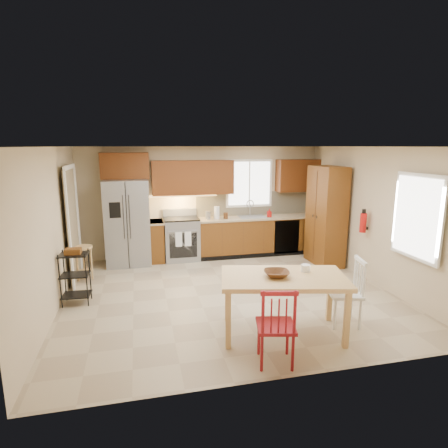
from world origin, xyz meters
TOP-DOWN VIEW (x-y plane):
  - floor at (0.00, 0.00)m, footprint 5.50×5.50m
  - ceiling at (0.00, 0.00)m, footprint 5.50×5.00m
  - wall_back at (0.00, 2.50)m, footprint 5.50×0.02m
  - wall_front at (0.00, -2.50)m, footprint 5.50×0.02m
  - wall_left at (-2.75, 0.00)m, footprint 0.02×5.00m
  - wall_right at (2.75, 0.00)m, footprint 0.02×5.00m
  - refrigerator at (-1.70, 2.12)m, footprint 0.92×0.75m
  - range_stove at (-0.55, 2.19)m, footprint 0.76×0.63m
  - base_cabinet_narrow at (-1.10, 2.20)m, footprint 0.30×0.60m
  - base_cabinet_run at (1.29, 2.20)m, footprint 2.92×0.60m
  - dishwasher at (1.85, 1.91)m, footprint 0.60×0.02m
  - backsplash at (1.29, 2.48)m, footprint 2.92×0.03m
  - upper_over_fridge at (-1.70, 2.33)m, footprint 1.00×0.35m
  - upper_left_block at (-0.25, 2.33)m, footprint 1.80×0.35m
  - upper_right_block at (2.25, 2.33)m, footprint 1.00×0.35m
  - window_back at (1.10, 2.48)m, footprint 1.12×0.04m
  - sink at (1.10, 2.20)m, footprint 0.62×0.46m
  - undercab_glow at (-0.55, 2.30)m, footprint 1.60×0.30m
  - soap_bottle at (1.48, 2.10)m, footprint 0.09×0.09m
  - paper_towel at (0.25, 2.15)m, footprint 0.12×0.12m
  - canister_steel at (0.05, 2.15)m, footprint 0.11×0.11m
  - canister_wood at (0.45, 2.12)m, footprint 0.10×0.10m
  - pantry at (2.43, 1.20)m, footprint 0.50×0.95m
  - fire_extinguisher at (2.63, 0.15)m, footprint 0.12×0.12m
  - window_right at (2.68, -1.15)m, footprint 0.04×1.02m
  - doorway at (-2.67, 1.30)m, footprint 0.04×0.95m
  - dining_table at (0.38, -1.52)m, footprint 1.81×1.27m
  - chair_red at (0.03, -2.17)m, footprint 0.54×0.54m
  - chair_white at (1.33, -1.47)m, footprint 0.54×0.54m
  - table_bowl at (0.28, -1.52)m, footprint 0.40×0.40m
  - table_jar at (0.74, -1.42)m, footprint 0.15×0.15m
  - bar_stool at (-2.50, 1.25)m, footprint 0.41×0.41m
  - utility_cart at (-2.50, 0.16)m, footprint 0.46×0.36m

SIDE VIEW (x-z plane):
  - floor at x=0.00m, z-range 0.00..0.00m
  - bar_stool at x=-2.50m, z-range 0.00..0.67m
  - dining_table at x=0.38m, z-range 0.00..0.80m
  - utility_cart at x=-2.50m, z-range 0.00..0.87m
  - base_cabinet_narrow at x=-1.10m, z-range 0.00..0.90m
  - base_cabinet_run at x=1.29m, z-range 0.00..0.90m
  - dishwasher at x=1.85m, z-range 0.06..0.84m
  - range_stove at x=-0.55m, z-range 0.00..0.92m
  - chair_red at x=0.03m, z-range 0.00..0.97m
  - chair_white at x=1.33m, z-range 0.00..0.97m
  - table_bowl at x=0.28m, z-range 0.77..0.85m
  - table_jar at x=0.74m, z-range 0.77..0.92m
  - sink at x=1.10m, z-range 0.78..0.94m
  - refrigerator at x=-1.70m, z-range 0.00..1.82m
  - canister_wood at x=0.45m, z-range 0.90..1.04m
  - canister_steel at x=0.05m, z-range 0.90..1.08m
  - soap_bottle at x=1.48m, z-range 0.90..1.09m
  - paper_towel at x=0.25m, z-range 0.90..1.18m
  - pantry at x=2.43m, z-range 0.00..2.10m
  - doorway at x=-2.67m, z-range 0.00..2.10m
  - fire_extinguisher at x=2.63m, z-range 0.92..1.28m
  - backsplash at x=1.29m, z-range 0.90..1.45m
  - wall_back at x=0.00m, z-range 0.00..2.50m
  - wall_front at x=0.00m, z-range 0.00..2.50m
  - wall_left at x=-2.75m, z-range 0.00..2.50m
  - wall_right at x=2.75m, z-range 0.00..2.50m
  - undercab_glow at x=-0.55m, z-range 1.43..1.43m
  - window_right at x=2.68m, z-range 0.79..2.11m
  - window_back at x=1.10m, z-range 1.09..2.21m
  - upper_left_block at x=-0.25m, z-range 1.45..2.20m
  - upper_right_block at x=2.25m, z-range 1.45..2.20m
  - upper_over_fridge at x=-1.70m, z-range 1.83..2.38m
  - ceiling at x=0.00m, z-range 2.49..2.51m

